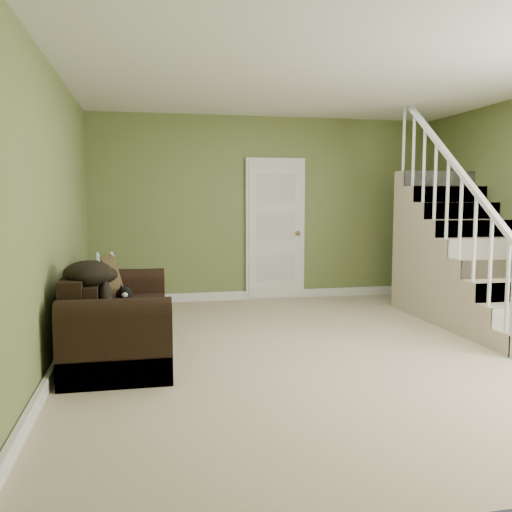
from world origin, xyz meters
name	(u,v)px	position (x,y,z in m)	size (l,w,h in m)	color
floor	(330,349)	(0.00, 0.00, 0.00)	(5.00, 5.50, 0.01)	tan
ceiling	(334,71)	(0.00, 0.00, 2.60)	(5.00, 5.50, 0.01)	white
wall_back	(268,209)	(0.00, 2.75, 1.30)	(5.00, 0.04, 2.60)	olive
wall_left	(52,215)	(-2.50, 0.00, 1.30)	(0.04, 5.50, 2.60)	olive
baseboard_back	(268,294)	(0.00, 2.72, 0.06)	(5.00, 0.04, 0.12)	white
baseboard_left	(61,358)	(-2.47, 0.00, 0.06)	(0.04, 5.50, 0.12)	white
door	(275,229)	(0.10, 2.71, 1.01)	(0.86, 0.12, 2.02)	white
staircase	(463,266)	(1.99, 0.97, 0.64)	(1.00, 2.51, 2.82)	tan
sofa	(116,322)	(-2.01, 0.25, 0.30)	(0.87, 2.01, 0.80)	black
side_table	(106,297)	(-2.19, 1.52, 0.31)	(0.54, 0.54, 0.84)	black
cat	(125,295)	(-1.94, 0.47, 0.51)	(0.22, 0.44, 0.21)	black
banana	(128,312)	(-1.89, -0.06, 0.46)	(0.05, 0.17, 0.05)	yellow
throw_pillow	(113,280)	(-2.06, 0.89, 0.60)	(0.12, 0.49, 0.49)	#48311C
throw_blanket	(88,273)	(-2.20, -0.21, 0.82)	(0.39, 0.52, 0.21)	black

